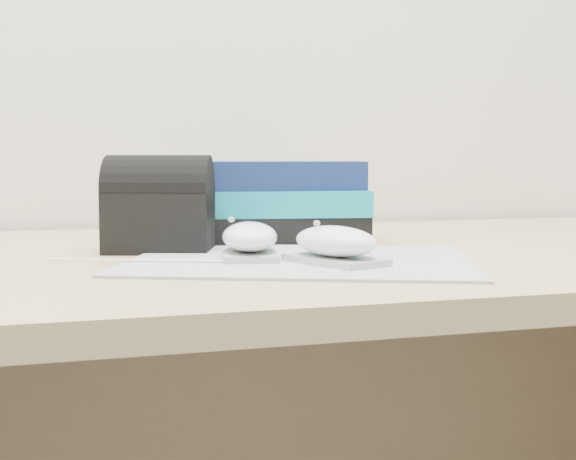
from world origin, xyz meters
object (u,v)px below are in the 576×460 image
object	(u,v)px
book_stack	(278,201)
mouse_front	(335,245)
desk	(307,406)
pouch	(159,205)
mouse_rear	(250,240)

from	to	relation	value
book_stack	mouse_front	bearing A→B (deg)	-94.04
desk	book_stack	xyz separation A→B (m)	(-0.02, 0.07, 0.29)
desk	book_stack	distance (m)	0.30
mouse_front	book_stack	xyz separation A→B (m)	(0.02, 0.30, 0.03)
desk	mouse_front	size ratio (longest dim) A/B	12.20
mouse_front	book_stack	distance (m)	0.30
desk	pouch	size ratio (longest dim) A/B	10.31
desk	book_stack	world-z (taller)	book_stack
desk	mouse_rear	world-z (taller)	mouse_rear
desk	mouse_rear	distance (m)	0.33
mouse_rear	mouse_front	distance (m)	0.11
book_stack	mouse_rear	bearing A→B (deg)	-114.30
pouch	desk	bearing A→B (deg)	9.38
book_stack	pouch	xyz separation A→B (m)	(-0.19, -0.10, 0.00)
mouse_rear	mouse_front	size ratio (longest dim) A/B	0.97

